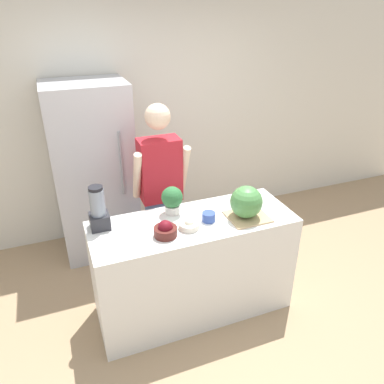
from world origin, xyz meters
TOP-DOWN VIEW (x-y plane):
  - ground_plane at (0.00, 0.00)m, footprint 14.00×14.00m
  - wall_back at (0.00, 1.96)m, footprint 8.00×0.06m
  - counter_island at (0.00, 0.31)m, footprint 1.68×0.63m
  - refrigerator at (-0.61, 1.60)m, footprint 0.80×0.65m
  - person at (-0.08, 0.95)m, footprint 0.52×0.27m
  - cutting_board at (0.44, 0.21)m, footprint 0.33×0.30m
  - watermelon at (0.42, 0.21)m, footprint 0.26×0.26m
  - bowl_cherries at (-0.27, 0.19)m, footprint 0.18×0.18m
  - bowl_cream at (-0.07, 0.23)m, footprint 0.16×0.16m
  - bowl_small_blue at (0.12, 0.27)m, footprint 0.11×0.11m
  - blender at (-0.72, 0.49)m, footprint 0.15×0.15m
  - potted_plant at (-0.12, 0.50)m, footprint 0.18×0.18m

SIDE VIEW (x-z plane):
  - ground_plane at x=0.00m, z-range 0.00..0.00m
  - counter_island at x=0.00m, z-range 0.00..0.93m
  - person at x=-0.08m, z-range 0.04..1.79m
  - refrigerator at x=-0.61m, z-range 0.00..1.85m
  - cutting_board at x=0.44m, z-range 0.93..0.94m
  - bowl_cream at x=-0.07m, z-range 0.92..1.00m
  - bowl_small_blue at x=0.12m, z-range 0.93..1.00m
  - bowl_cherries at x=-0.27m, z-range 0.91..1.04m
  - potted_plant at x=-0.12m, z-range 0.94..1.18m
  - watermelon at x=0.42m, z-range 0.94..1.21m
  - blender at x=-0.72m, z-range 0.90..1.26m
  - wall_back at x=0.00m, z-range 0.00..2.60m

